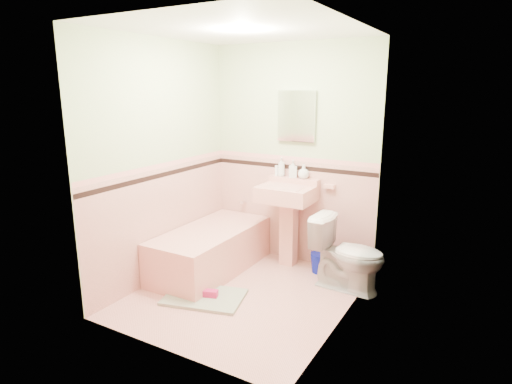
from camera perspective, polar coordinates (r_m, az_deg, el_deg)
The scene contains 32 objects.
floor at distance 4.39m, azimuth -1.66°, elevation -13.47°, with size 2.20×2.20×0.00m, color #E6A297.
ceiling at distance 3.94m, azimuth -1.93°, elevation 20.90°, with size 2.20×2.20×0.00m, color white.
wall_back at distance 4.94m, azimuth 4.92°, elevation 4.84°, with size 2.50×2.50×0.00m, color beige.
wall_front at distance 3.12m, azimuth -12.40°, elevation -0.62°, with size 2.50×2.50×0.00m, color beige.
wall_left at distance 4.58m, azimuth -12.55°, elevation 3.87°, with size 2.50×2.50×0.00m, color beige.
wall_right at distance 3.57m, azimuth 12.02°, elevation 1.20°, with size 2.50×2.50×0.00m, color beige.
wainscot_back at distance 5.07m, azimuth 4.71°, elevation -2.45°, with size 2.00×2.00×0.00m, color #E9A79C.
wainscot_front at distance 3.35m, azimuth -11.69°, elevation -11.43°, with size 2.00×2.00×0.00m, color #E9A79C.
wainscot_left at distance 4.72m, azimuth -12.03°, elevation -3.94°, with size 2.20×2.20×0.00m, color #E9A79C.
wainscot_right at distance 3.77m, azimuth 11.36°, elevation -8.48°, with size 2.20×2.20×0.00m, color #E9A79C.
accent_back at distance 4.94m, azimuth 4.80°, elevation 3.33°, with size 2.00×2.00×0.00m, color black.
accent_front at distance 3.17m, azimuth -12.07°, elevation -2.83°, with size 2.00×2.00×0.00m, color black.
accent_left at distance 4.59m, azimuth -12.30°, elevation 2.25°, with size 2.20×2.20×0.00m, color black.
accent_right at distance 3.61m, azimuth 11.65°, elevation -0.79°, with size 2.20×2.20×0.00m, color black.
cap_back at distance 4.93m, azimuth 4.82°, elevation 4.47°, with size 2.00×2.00×0.00m, color pink.
cap_front at distance 3.14m, azimuth -12.16°, elevation -1.08°, with size 2.00×2.00×0.00m, color pink.
cap_left at distance 4.57m, azimuth -12.36°, elevation 3.48°, with size 2.20×2.20×0.00m, color pink.
cap_right at distance 3.58m, azimuth 11.73°, elevation 0.76°, with size 2.20×2.20×0.00m, color pink.
bathtub at distance 4.87m, azimuth -6.03°, elevation -7.82°, with size 0.70×1.50×0.45m, color #E19689.
tub_faucet at distance 5.31m, azimuth -1.61°, elevation -1.31°, with size 0.04×0.04×0.12m, color silver.
sink at distance 4.89m, azimuth 4.08°, elevation -4.61°, with size 0.60×0.49×0.95m, color #E19689, non-canonical shape.
sink_faucet at distance 4.88m, azimuth 4.88°, elevation 1.16°, with size 0.02×0.02×0.10m, color silver.
medicine_cabinet at distance 4.84m, azimuth 5.42°, elevation 10.02°, with size 0.45×0.04×0.56m, color white.
soap_dish at distance 4.78m, azimuth 9.75°, elevation 0.75°, with size 0.12×0.07×0.04m, color #E19689.
soap_bottle_left at distance 4.96m, azimuth 3.40°, elevation 3.36°, with size 0.08×0.08×0.22m, color #B2B2B2.
soap_bottle_mid at distance 4.90m, azimuth 4.95°, elevation 3.09°, with size 0.09×0.09×0.20m, color #B2B2B2.
soap_bottle_right at distance 4.85m, azimuth 6.37°, elevation 2.71°, with size 0.12×0.12×0.16m, color #B2B2B2.
tube at distance 4.99m, azimuth 2.75°, elevation 2.88°, with size 0.04×0.04×0.12m, color white.
toilet at distance 4.46m, azimuth 12.16°, elevation -8.08°, with size 0.42×0.73×0.75m, color white.
bucket at distance 4.88m, azimuth 8.55°, elevation -9.30°, with size 0.22×0.22×0.22m, color #061191, non-canonical shape.
bath_mat at distance 4.34m, azimuth -6.89°, elevation -13.73°, with size 0.75×0.50×0.03m, color gray.
shoe at distance 4.30m, azimuth -6.20°, elevation -13.26°, with size 0.16×0.07×0.06m, color #BF1E59.
Camera 1 is at (2.05, -3.33, 2.00)m, focal length 30.03 mm.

